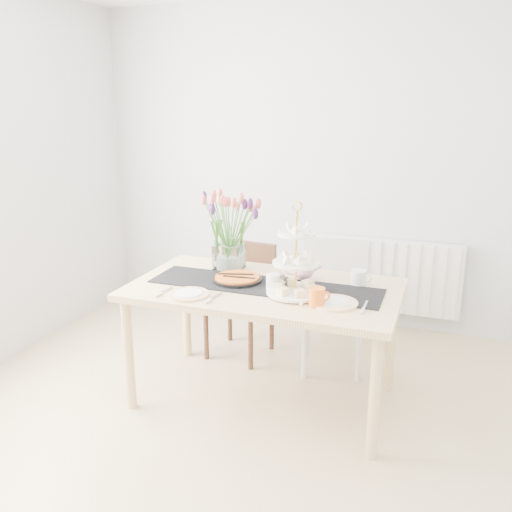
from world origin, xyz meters
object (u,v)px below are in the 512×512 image
(radiator, at_px, (385,275))
(tulip_vase, at_px, (229,218))
(cake_stand, at_px, (296,271))
(dining_table, at_px, (264,298))
(chair_brown, at_px, (244,291))
(mug_white, at_px, (273,282))
(tart_tin, at_px, (237,279))
(mug_orange, at_px, (317,297))
(chair_white, at_px, (334,293))
(mug_grey, at_px, (278,281))
(plate_left, at_px, (188,294))
(plate_right, at_px, (334,303))
(cream_jug, at_px, (359,278))
(teapot, at_px, (303,270))

(radiator, bearing_deg, tulip_vase, -127.54)
(radiator, distance_m, cake_stand, 1.59)
(dining_table, height_order, tulip_vase, tulip_vase)
(radiator, height_order, cake_stand, cake_stand)
(chair_brown, distance_m, mug_white, 0.85)
(cake_stand, bearing_deg, tart_tin, 166.15)
(dining_table, bearing_deg, mug_orange, -29.66)
(radiator, height_order, chair_white, chair_white)
(tulip_vase, relative_size, mug_orange, 6.04)
(dining_table, relative_size, tulip_vase, 2.55)
(chair_brown, xyz_separation_m, mug_grey, (0.45, -0.63, 0.32))
(radiator, xyz_separation_m, plate_left, (-0.92, -1.70, 0.31))
(cake_stand, xyz_separation_m, plate_right, (0.24, -0.07, -0.13))
(dining_table, xyz_separation_m, cream_jug, (0.53, 0.21, 0.12))
(dining_table, xyz_separation_m, cake_stand, (0.21, -0.08, 0.22))
(dining_table, relative_size, cake_stand, 3.25)
(radiator, xyz_separation_m, cake_stand, (-0.35, -1.48, 0.44))
(tulip_vase, relative_size, cake_stand, 1.27)
(radiator, relative_size, tart_tin, 3.93)
(tart_tin, bearing_deg, mug_white, -15.61)
(dining_table, relative_size, plate_right, 6.17)
(tulip_vase, height_order, cream_jug, tulip_vase)
(tulip_vase, height_order, mug_orange, tulip_vase)
(dining_table, distance_m, cream_jug, 0.58)
(chair_brown, bearing_deg, teapot, -30.76)
(chair_brown, height_order, tart_tin, chair_brown)
(radiator, distance_m, tart_tin, 1.60)
(tulip_vase, distance_m, cake_stand, 0.67)
(teapot, bearing_deg, mug_white, -129.62)
(teapot, relative_size, plate_right, 0.85)
(teapot, bearing_deg, cream_jug, -10.64)
(tulip_vase, xyz_separation_m, cake_stand, (0.54, -0.32, -0.20))
(plate_right, bearing_deg, mug_grey, 160.29)
(cream_jug, xyz_separation_m, mug_white, (-0.46, -0.26, 0.00))
(radiator, distance_m, plate_right, 1.59)
(radiator, xyz_separation_m, chair_brown, (-0.93, -0.80, 0.03))
(chair_brown, relative_size, plate_right, 3.17)
(cream_jug, height_order, plate_right, cream_jug)
(radiator, distance_m, teapot, 1.32)
(cream_jug, height_order, tart_tin, cream_jug)
(cake_stand, distance_m, plate_right, 0.29)
(tulip_vase, bearing_deg, cream_jug, -2.37)
(radiator, xyz_separation_m, plate_right, (-0.10, -1.56, 0.31))
(chair_brown, distance_m, tart_tin, 0.68)
(tart_tin, xyz_separation_m, mug_white, (0.25, -0.07, 0.03))
(tart_tin, bearing_deg, plate_left, -119.26)
(plate_left, bearing_deg, mug_orange, 6.44)
(mug_white, height_order, plate_left, mug_white)
(cream_jug, relative_size, plate_right, 0.36)
(cream_jug, relative_size, mug_orange, 0.90)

